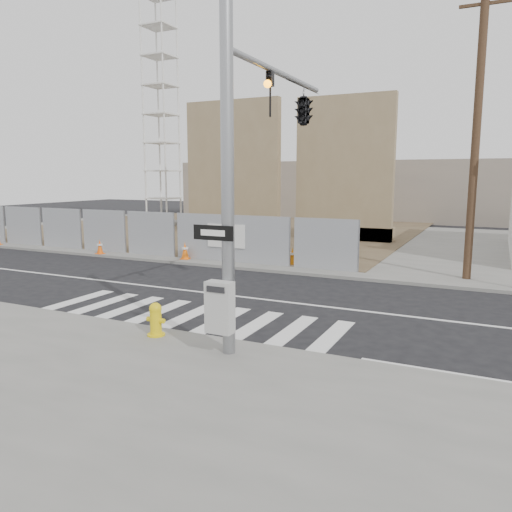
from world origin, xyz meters
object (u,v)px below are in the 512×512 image
at_px(traffic_cone_c, 185,251).
at_px(traffic_cone_d, 292,256).
at_px(fire_hydrant, 156,319).
at_px(crane_tower, 161,102).
at_px(traffic_cone_b, 100,247).
at_px(signal_pole, 282,132).

xyz_separation_m(traffic_cone_c, traffic_cone_d, (4.81, 0.64, -0.01)).
distance_m(fire_hydrant, traffic_cone_c, 10.71).
relative_size(crane_tower, traffic_cone_b, 26.94).
xyz_separation_m(crane_tower, traffic_cone_c, (10.07, -12.30, -8.54)).
bearing_deg(traffic_cone_d, crane_tower, 141.94).
xyz_separation_m(signal_pole, crane_tower, (-17.49, 19.05, 4.24)).
distance_m(crane_tower, traffic_cone_b, 16.38).
bearing_deg(fire_hydrant, traffic_cone_b, 145.08).
height_order(fire_hydrant, traffic_cone_d, fire_hydrant).
distance_m(crane_tower, traffic_cone_c, 18.04).
distance_m(signal_pole, traffic_cone_d, 8.94).
bearing_deg(signal_pole, fire_hydrant, -129.19).
distance_m(traffic_cone_b, traffic_cone_c, 4.47).
height_order(crane_tower, traffic_cone_c, crane_tower).
xyz_separation_m(crane_tower, traffic_cone_b, (5.62, -12.78, -8.58)).
height_order(signal_pole, traffic_cone_d, signal_pole).
relative_size(crane_tower, traffic_cone_c, 24.11).
height_order(fire_hydrant, traffic_cone_c, fire_hydrant).
distance_m(fire_hydrant, traffic_cone_b, 13.18).
height_order(signal_pole, fire_hydrant, signal_pole).
relative_size(signal_pole, traffic_cone_c, 9.30).
relative_size(signal_pole, crane_tower, 0.39).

